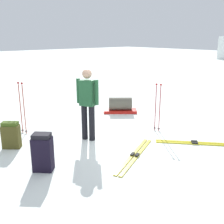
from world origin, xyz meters
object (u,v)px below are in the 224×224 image
backpack_large_dark (43,152)px  ski_pair_far (135,155)px  skier_standing (88,101)px  backpack_bright (11,135)px  ski_pair_near (194,143)px  ski_poles_planted_far (22,105)px  ski_poles_planted_near (158,105)px  gear_sled (120,106)px

backpack_large_dark → ski_pair_far: bearing=67.7°
skier_standing → backpack_bright: bearing=-114.5°
ski_pair_far → ski_pair_near: bearing=73.8°
backpack_large_dark → ski_poles_planted_far: bearing=165.0°
backpack_large_dark → ski_poles_planted_near: ski_poles_planted_near is taller
ski_pair_far → backpack_large_dark: bearing=-112.3°
ski_pair_near → backpack_bright: 4.18m
ski_pair_far → backpack_bright: (-2.12, -1.75, 0.28)m
skier_standing → ski_poles_planted_far: 1.77m
backpack_large_dark → ski_poles_planted_near: (-0.01, 3.28, 0.34)m
skier_standing → ski_pair_near: skier_standing is taller
skier_standing → backpack_bright: size_ratio=2.82×
skier_standing → ski_pair_near: (1.84, 1.70, -0.94)m
ski_pair_far → ski_poles_planted_near: bearing=114.5°
skier_standing → ski_poles_planted_near: 1.88m
backpack_bright → gear_sled: backpack_bright is taller
backpack_large_dark → gear_sled: bearing=117.2°
backpack_bright → backpack_large_dark: bearing=1.5°
gear_sled → backpack_bright: bearing=-82.2°
backpack_bright → ski_poles_planted_near: bearing=67.0°
ski_pair_near → gear_sled: 3.14m
backpack_bright → skier_standing: bearing=65.5°
skier_standing → ski_poles_planted_far: (-1.46, -0.97, -0.22)m
ski_poles_planted_near → backpack_large_dark: bearing=-89.8°
backpack_large_dark → backpack_bright: size_ratio=1.20×
backpack_large_dark → backpack_bright: bearing=-178.5°
ski_poles_planted_near → ski_poles_planted_far: bearing=-128.4°
ski_pair_near → backpack_bright: (-2.57, -3.29, 0.28)m
skier_standing → gear_sled: (-1.25, 2.21, -0.73)m
ski_pair_near → backpack_large_dark: backpack_large_dark is taller
ski_pair_near → gear_sled: bearing=170.6°
ski_pair_near → gear_sled: (-3.09, 0.51, 0.21)m
ski_pair_near → ski_poles_planted_far: (-3.30, -2.68, 0.72)m
backpack_bright → ski_poles_planted_near: 3.63m
gear_sled → ski_poles_planted_near: bearing=-14.0°
backpack_large_dark → ski_poles_planted_far: (-2.15, 0.58, 0.38)m
ski_poles_planted_near → gear_sled: 2.04m
ski_pair_near → gear_sled: size_ratio=1.33×
ski_pair_near → ski_pair_far: 1.60m
skier_standing → ski_poles_planted_far: size_ratio=1.28×
backpack_large_dark → backpack_bright: backpack_large_dark is taller
skier_standing → ski_pair_near: 2.68m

